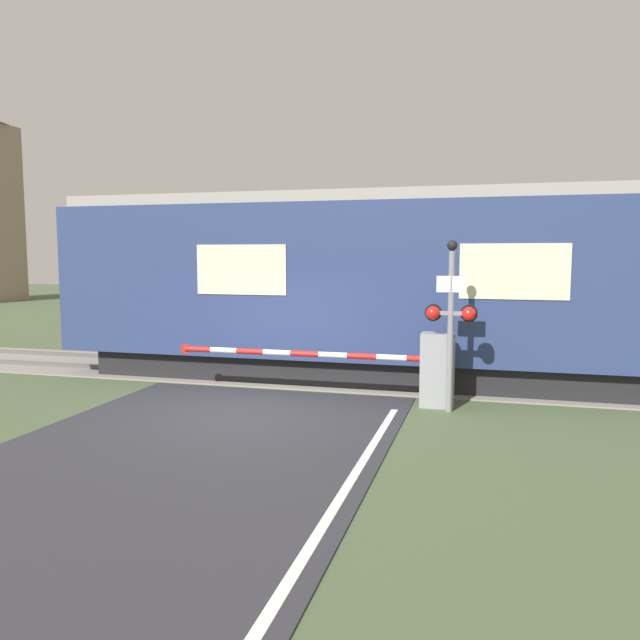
% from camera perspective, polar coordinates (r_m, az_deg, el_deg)
% --- Properties ---
extents(ground_plane, '(80.00, 80.00, 0.00)m').
position_cam_1_polar(ground_plane, '(11.05, -7.14, -8.62)').
color(ground_plane, '#475638').
extents(track_bed, '(36.00, 3.20, 0.13)m').
position_cam_1_polar(track_bed, '(14.49, -1.48, -4.96)').
color(track_bed, gray).
rests_on(track_bed, ground_plane).
extents(train, '(19.79, 3.02, 4.09)m').
position_cam_1_polar(train, '(13.65, 17.05, 2.84)').
color(train, black).
rests_on(train, ground_plane).
extents(crossing_barrier, '(5.47, 0.44, 1.36)m').
position_cam_1_polar(crossing_barrier, '(11.65, 8.85, -4.30)').
color(crossing_barrier, gray).
rests_on(crossing_barrier, ground_plane).
extents(signal_post, '(0.92, 0.26, 3.03)m').
position_cam_1_polar(signal_post, '(11.13, 11.87, 0.42)').
color(signal_post, gray).
rests_on(signal_post, ground_plane).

